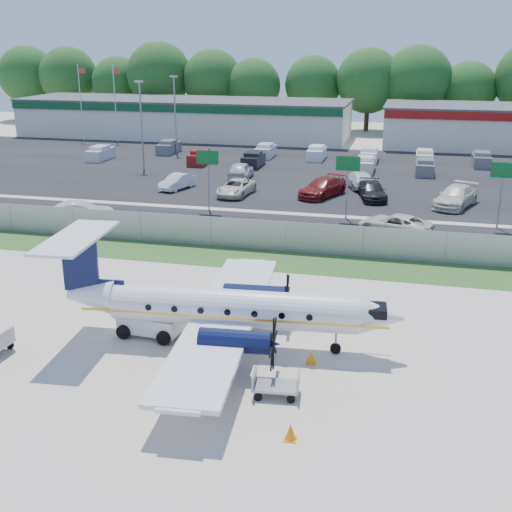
# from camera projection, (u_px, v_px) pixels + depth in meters

# --- Properties ---
(ground) EXTENTS (170.00, 170.00, 0.00)m
(ground) POSITION_uv_depth(u_px,v_px,m) (225.00, 346.00, 28.75)
(ground) COLOR beige
(ground) RESTS_ON ground
(grass_verge) EXTENTS (170.00, 4.00, 0.02)m
(grass_verge) POSITION_uv_depth(u_px,v_px,m) (279.00, 261.00, 39.80)
(grass_verge) COLOR #2D561E
(grass_verge) RESTS_ON ground
(access_road) EXTENTS (170.00, 8.00, 0.02)m
(access_road) POSITION_uv_depth(u_px,v_px,m) (298.00, 230.00, 46.25)
(access_road) COLOR black
(access_road) RESTS_ON ground
(parking_lot) EXTENTS (170.00, 32.00, 0.02)m
(parking_lot) POSITION_uv_depth(u_px,v_px,m) (334.00, 174.00, 65.59)
(parking_lot) COLOR black
(parking_lot) RESTS_ON ground
(perimeter_fence) EXTENTS (120.00, 0.06, 1.99)m
(perimeter_fence) POSITION_uv_depth(u_px,v_px,m) (285.00, 237.00, 41.33)
(perimeter_fence) COLOR gray
(perimeter_fence) RESTS_ON ground
(building_west) EXTENTS (46.40, 12.40, 5.24)m
(building_west) POSITION_uv_depth(u_px,v_px,m) (184.00, 118.00, 90.33)
(building_west) COLOR silver
(building_west) RESTS_ON ground
(sign_left) EXTENTS (1.80, 0.26, 5.00)m
(sign_left) POSITION_uv_depth(u_px,v_px,m) (208.00, 166.00, 50.47)
(sign_left) COLOR gray
(sign_left) RESTS_ON ground
(sign_mid) EXTENTS (1.80, 0.26, 5.00)m
(sign_mid) POSITION_uv_depth(u_px,v_px,m) (348.00, 172.00, 48.03)
(sign_mid) COLOR gray
(sign_mid) RESTS_ON ground
(sign_right) EXTENTS (1.80, 0.26, 5.00)m
(sign_right) POSITION_uv_depth(u_px,v_px,m) (503.00, 180.00, 45.58)
(sign_right) COLOR gray
(sign_right) RESTS_ON ground
(flagpole_west) EXTENTS (1.06, 0.12, 10.00)m
(flagpole_west) POSITION_uv_depth(u_px,v_px,m) (81.00, 98.00, 85.59)
(flagpole_west) COLOR silver
(flagpole_west) RESTS_ON ground
(flagpole_east) EXTENTS (1.06, 0.12, 10.00)m
(flagpole_east) POSITION_uv_depth(u_px,v_px,m) (115.00, 99.00, 84.48)
(flagpole_east) COLOR silver
(flagpole_east) RESTS_ON ground
(light_pole_nw) EXTENTS (0.90, 0.35, 9.09)m
(light_pole_nw) POSITION_uv_depth(u_px,v_px,m) (141.00, 119.00, 66.53)
(light_pole_nw) COLOR gray
(light_pole_nw) RESTS_ON ground
(light_pole_sw) EXTENTS (0.90, 0.35, 9.09)m
(light_pole_sw) POSITION_uv_depth(u_px,v_px,m) (175.00, 110.00, 75.74)
(light_pole_sw) COLOR gray
(light_pole_sw) RESTS_ON ground
(tree_line) EXTENTS (112.00, 6.00, 14.00)m
(tree_line) POSITION_uv_depth(u_px,v_px,m) (361.00, 131.00, 96.91)
(tree_line) COLOR #1B4D16
(tree_line) RESTS_ON ground
(aircraft) EXTENTS (15.65, 15.42, 4.82)m
(aircraft) POSITION_uv_depth(u_px,v_px,m) (226.00, 308.00, 28.19)
(aircraft) COLOR silver
(aircraft) RESTS_ON ground
(pushback_tug) EXTENTS (2.94, 2.21, 1.52)m
(pushback_tug) POSITION_uv_depth(u_px,v_px,m) (154.00, 320.00, 29.70)
(pushback_tug) COLOR silver
(pushback_tug) RESTS_ON ground
(baggage_cart_far) EXTENTS (1.88, 1.25, 0.93)m
(baggage_cart_far) POSITION_uv_depth(u_px,v_px,m) (276.00, 385.00, 24.64)
(baggage_cart_far) COLOR gray
(baggage_cart_far) RESTS_ON ground
(cone_nose) EXTENTS (0.41, 0.41, 0.59)m
(cone_nose) POSITION_uv_depth(u_px,v_px,m) (311.00, 357.00, 27.15)
(cone_nose) COLOR orange
(cone_nose) RESTS_ON ground
(cone_port_wing) EXTENTS (0.43, 0.43, 0.61)m
(cone_port_wing) POSITION_uv_depth(u_px,v_px,m) (290.00, 432.00, 21.94)
(cone_port_wing) COLOR orange
(cone_port_wing) RESTS_ON ground
(cone_starboard_wing) EXTENTS (0.42, 0.42, 0.60)m
(cone_starboard_wing) POSITION_uv_depth(u_px,v_px,m) (144.00, 293.00, 34.09)
(cone_starboard_wing) COLOR orange
(cone_starboard_wing) RESTS_ON ground
(road_car_west) EXTENTS (5.19, 3.53, 1.62)m
(road_car_west) POSITION_uv_depth(u_px,v_px,m) (82.00, 223.00, 47.98)
(road_car_west) COLOR silver
(road_car_west) RESTS_ON ground
(road_car_mid) EXTENTS (5.75, 4.23, 1.45)m
(road_car_mid) POSITION_uv_depth(u_px,v_px,m) (394.00, 234.00, 45.31)
(road_car_mid) COLOR beige
(road_car_mid) RESTS_ON ground
(parked_car_a) EXTENTS (2.51, 4.42, 1.38)m
(parked_car_a) POSITION_uv_depth(u_px,v_px,m) (177.00, 189.00, 59.04)
(parked_car_a) COLOR silver
(parked_car_a) RESTS_ON ground
(parked_car_b) EXTENTS (2.79, 5.22, 1.40)m
(parked_car_b) POSITION_uv_depth(u_px,v_px,m) (236.00, 195.00, 56.63)
(parked_car_b) COLOR beige
(parked_car_b) RESTS_ON ground
(parked_car_c) EXTENTS (4.25, 6.00, 1.61)m
(parked_car_c) POSITION_uv_depth(u_px,v_px,m) (322.00, 197.00, 56.19)
(parked_car_c) COLOR maroon
(parked_car_c) RESTS_ON ground
(parked_car_d) EXTENTS (3.05, 5.36, 1.46)m
(parked_car_d) POSITION_uv_depth(u_px,v_px,m) (372.00, 199.00, 55.26)
(parked_car_d) COLOR black
(parked_car_d) RESTS_ON ground
(parked_car_e) EXTENTS (4.26, 6.30, 1.69)m
(parked_car_e) POSITION_uv_depth(u_px,v_px,m) (455.00, 207.00, 52.81)
(parked_car_e) COLOR beige
(parked_car_e) RESTS_ON ground
(parked_car_f) EXTENTS (2.35, 5.12, 1.70)m
(parked_car_f) POSITION_uv_depth(u_px,v_px,m) (241.00, 179.00, 63.28)
(parked_car_f) COLOR silver
(parked_car_f) RESTS_ON ground
(parked_car_g) EXTENTS (3.91, 5.64, 1.52)m
(parked_car_g) POSITION_uv_depth(u_px,v_px,m) (358.00, 188.00, 59.58)
(parked_car_g) COLOR silver
(parked_car_g) RESTS_ON ground
(far_parking_rows) EXTENTS (56.00, 10.00, 1.60)m
(far_parking_rows) POSITION_uv_depth(u_px,v_px,m) (339.00, 165.00, 70.20)
(far_parking_rows) COLOR gray
(far_parking_rows) RESTS_ON ground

